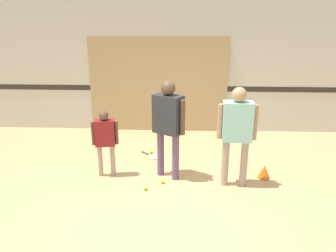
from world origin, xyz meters
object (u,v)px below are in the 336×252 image
at_px(racket_spare_on_floor, 153,156).
at_px(training_cone, 264,172).
at_px(person_student_right, 237,127).
at_px(tennis_ball_near_instructor, 163,182).
at_px(tennis_ball_by_spare_racket, 151,152).
at_px(person_student_left, 105,136).
at_px(person_instructor, 168,119).
at_px(tennis_ball_stray_left, 145,188).

distance_m(racket_spare_on_floor, training_cone, 2.13).
bearing_deg(training_cone, person_student_right, -155.17).
bearing_deg(racket_spare_on_floor, training_cone, -158.41).
bearing_deg(training_cone, racket_spare_on_floor, 158.17).
height_order(tennis_ball_near_instructor, tennis_ball_by_spare_racket, same).
bearing_deg(person_student_left, person_student_right, -14.95).
distance_m(person_student_left, racket_spare_on_floor, 1.29).
bearing_deg(person_instructor, tennis_ball_by_spare_racket, 142.32).
bearing_deg(tennis_ball_stray_left, tennis_ball_by_spare_racket, 91.89).
height_order(racket_spare_on_floor, tennis_ball_near_instructor, tennis_ball_near_instructor).
bearing_deg(person_student_right, racket_spare_on_floor, -34.11).
bearing_deg(tennis_ball_by_spare_racket, training_cone, -25.56).
xyz_separation_m(person_student_left, tennis_ball_near_instructor, (0.98, -0.25, -0.69)).
distance_m(tennis_ball_near_instructor, tennis_ball_by_spare_racket, 1.28).
height_order(person_instructor, training_cone, person_instructor).
distance_m(person_student_left, tennis_ball_by_spare_racket, 1.38).
xyz_separation_m(person_student_left, tennis_ball_by_spare_racket, (0.67, 0.99, -0.69)).
height_order(person_student_left, racket_spare_on_floor, person_student_left).
bearing_deg(person_student_left, racket_spare_on_floor, 39.73).
distance_m(person_instructor, racket_spare_on_floor, 1.35).
distance_m(person_student_left, tennis_ball_near_instructor, 1.22).
distance_m(tennis_ball_stray_left, training_cone, 2.04).
distance_m(racket_spare_on_floor, tennis_ball_near_instructor, 1.09).
height_order(person_instructor, person_student_left, person_instructor).
bearing_deg(racket_spare_on_floor, tennis_ball_by_spare_racket, -30.50).
distance_m(person_instructor, tennis_ball_by_spare_racket, 1.46).
relative_size(person_student_left, racket_spare_on_floor, 2.54).
xyz_separation_m(racket_spare_on_floor, tennis_ball_by_spare_racket, (-0.05, 0.18, 0.02)).
xyz_separation_m(person_instructor, tennis_ball_by_spare_racket, (-0.39, 0.99, -1.00)).
distance_m(person_instructor, person_student_right, 1.11).
height_order(person_student_right, tennis_ball_near_instructor, person_student_right).
relative_size(person_instructor, person_student_right, 1.03).
bearing_deg(person_student_right, tennis_ball_stray_left, 12.29).
height_order(person_student_left, person_student_right, person_student_right).
relative_size(person_student_right, tennis_ball_stray_left, 24.62).
distance_m(person_student_right, tennis_ball_near_instructor, 1.51).
bearing_deg(person_instructor, training_cone, 31.65).
relative_size(person_student_right, tennis_ball_by_spare_racket, 24.62).
distance_m(person_instructor, person_student_left, 1.10).
bearing_deg(tennis_ball_stray_left, tennis_ball_near_instructor, 41.98).
distance_m(tennis_ball_by_spare_racket, training_cone, 2.24).
height_order(person_instructor, tennis_ball_stray_left, person_instructor).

